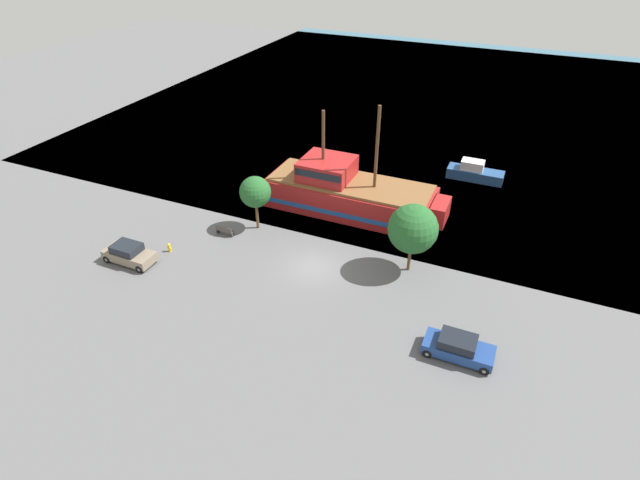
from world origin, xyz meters
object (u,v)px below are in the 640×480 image
at_px(parked_car_curb_front, 129,254).
at_px(parked_car_curb_mid, 458,347).
at_px(fire_hydrant, 169,247).
at_px(bench_promenade_east, 224,231).
at_px(pirate_ship, 348,193).
at_px(moored_boat_dockside, 475,172).

xyz_separation_m(parked_car_curb_front, parked_car_curb_mid, (25.64, 0.32, -0.04)).
distance_m(fire_hydrant, bench_promenade_east, 4.79).
xyz_separation_m(parked_car_curb_mid, fire_hydrant, (-23.69, 2.10, -0.33)).
height_order(pirate_ship, bench_promenade_east, pirate_ship).
bearing_deg(moored_boat_dockside, bench_promenade_east, -132.58).
bearing_deg(bench_promenade_east, parked_car_curb_front, -126.78).
bearing_deg(parked_car_curb_front, parked_car_curb_mid, 0.71).
bearing_deg(pirate_ship, parked_car_curb_front, -131.16).
distance_m(moored_boat_dockside, parked_car_curb_front, 34.17).
height_order(moored_boat_dockside, parked_car_curb_mid, moored_boat_dockside).
xyz_separation_m(moored_boat_dockside, fire_hydrant, (-20.58, -23.27, -0.34)).
bearing_deg(fire_hydrant, moored_boat_dockside, 48.52).
xyz_separation_m(moored_boat_dockside, bench_promenade_east, (-17.80, -19.37, -0.32)).
bearing_deg(parked_car_curb_front, bench_promenade_east, 53.22).
relative_size(moored_boat_dockside, bench_promenade_east, 3.54).
xyz_separation_m(parked_car_curb_front, bench_promenade_east, (4.73, 6.32, -0.34)).
distance_m(moored_boat_dockside, parked_car_curb_mid, 25.56).
bearing_deg(bench_promenade_east, moored_boat_dockside, 47.42).
xyz_separation_m(pirate_ship, moored_boat_dockside, (9.70, 11.02, -0.98)).
height_order(parked_car_curb_front, fire_hydrant, parked_car_curb_front).
bearing_deg(parked_car_curb_front, moored_boat_dockside, 48.75).
bearing_deg(moored_boat_dockside, pirate_ship, -131.36).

